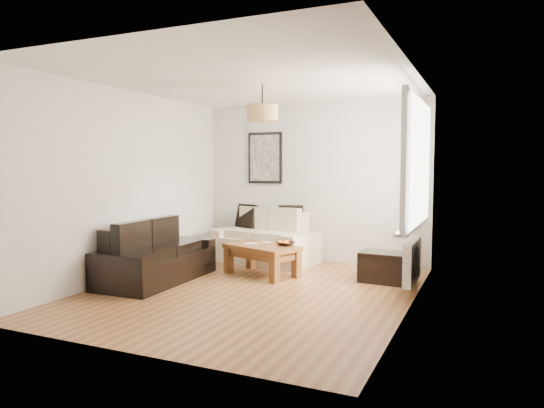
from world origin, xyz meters
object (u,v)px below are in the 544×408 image
at_px(loveseat_cream, 265,237).
at_px(coffee_table, 262,260).
at_px(ottoman, 388,267).
at_px(sofa_leather, 157,253).

relative_size(loveseat_cream, coffee_table, 1.55).
xyz_separation_m(loveseat_cream, coffee_table, (0.38, -0.92, -0.19)).
bearing_deg(coffee_table, loveseat_cream, 112.51).
xyz_separation_m(loveseat_cream, ottoman, (2.11, -0.61, -0.20)).
distance_m(loveseat_cream, ottoman, 2.20).
bearing_deg(coffee_table, ottoman, 10.11).
bearing_deg(ottoman, loveseat_cream, 163.79).
height_order(coffee_table, ottoman, coffee_table).
bearing_deg(loveseat_cream, coffee_table, -57.08).
xyz_separation_m(sofa_leather, ottoman, (2.88, 1.20, -0.17)).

